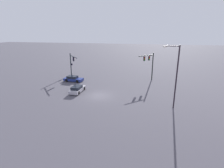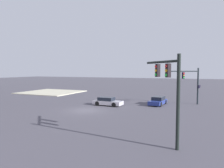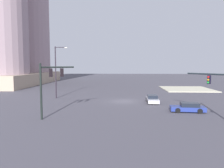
% 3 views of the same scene
% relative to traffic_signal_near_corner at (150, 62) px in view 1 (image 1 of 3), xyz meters
% --- Properties ---
extents(ground_plane, '(220.39, 220.39, 0.00)m').
position_rel_traffic_signal_near_corner_xyz_m(ground_plane, '(11.53, -8.49, -4.16)').
color(ground_plane, '#484650').
extents(traffic_signal_near_corner, '(2.88, 3.19, 6.16)m').
position_rel_traffic_signal_near_corner_xyz_m(traffic_signal_near_corner, '(0.00, 0.00, 0.00)').
color(traffic_signal_near_corner, black).
rests_on(traffic_signal_near_corner, ground).
extents(traffic_signal_opposite_side, '(4.46, 3.51, 5.46)m').
position_rel_traffic_signal_near_corner_xyz_m(traffic_signal_opposite_side, '(-0.64, -18.59, -0.56)').
color(traffic_signal_opposite_side, black).
rests_on(traffic_signal_opposite_side, ground).
extents(streetlamp_curved_arm, '(0.41, 2.36, 9.22)m').
position_rel_traffic_signal_near_corner_xyz_m(streetlamp_curved_arm, '(14.43, 3.43, 1.10)').
color(streetlamp_curved_arm, '#251E27').
rests_on(streetlamp_curved_arm, ground).
extents(sedan_car_approaching, '(2.14, 4.41, 1.21)m').
position_rel_traffic_signal_near_corner_xyz_m(sedan_car_approaching, '(3.89, -16.57, -3.59)').
color(sedan_car_approaching, navy).
rests_on(sedan_car_approaching, ground).
extents(sedan_car_waiting_far, '(4.31, 1.93, 1.21)m').
position_rel_traffic_signal_near_corner_xyz_m(sedan_car_waiting_far, '(10.51, -13.00, -3.59)').
color(sedan_car_waiting_far, '#B1AEB9').
rests_on(sedan_car_waiting_far, ground).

